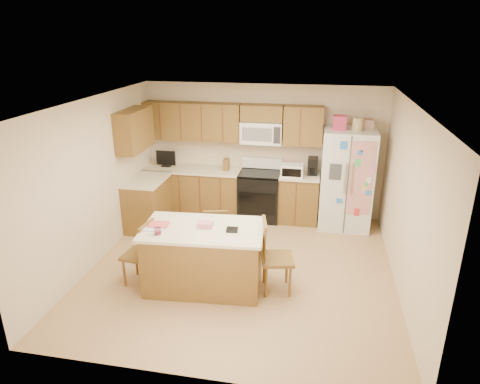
% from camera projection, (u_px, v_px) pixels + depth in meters
% --- Properties ---
extents(ground, '(4.50, 4.50, 0.00)m').
position_uv_depth(ground, '(241.00, 268.00, 6.52)').
color(ground, tan).
rests_on(ground, ground).
extents(room_shell, '(4.60, 4.60, 2.52)m').
position_uv_depth(room_shell, '(241.00, 179.00, 6.01)').
color(room_shell, beige).
rests_on(room_shell, ground).
extents(cabinetry, '(3.36, 1.56, 2.15)m').
position_uv_depth(cabinetry, '(207.00, 172.00, 8.01)').
color(cabinetry, brown).
rests_on(cabinetry, ground).
extents(stove, '(0.76, 0.65, 1.13)m').
position_uv_depth(stove, '(260.00, 195.00, 8.13)').
color(stove, black).
rests_on(stove, ground).
extents(refrigerator, '(0.90, 0.79, 2.04)m').
position_uv_depth(refrigerator, '(346.00, 178.00, 7.64)').
color(refrigerator, white).
rests_on(refrigerator, ground).
extents(island, '(1.71, 1.08, 0.99)m').
position_uv_depth(island, '(204.00, 257.00, 5.93)').
color(island, brown).
rests_on(island, ground).
extents(windsor_chair_left, '(0.43, 0.45, 0.95)m').
position_uv_depth(windsor_chair_left, '(140.00, 255.00, 6.00)').
color(windsor_chair_left, brown).
rests_on(windsor_chair_left, ground).
extents(windsor_chair_back, '(0.45, 0.44, 0.89)m').
position_uv_depth(windsor_chair_back, '(216.00, 235.00, 6.63)').
color(windsor_chair_back, brown).
rests_on(windsor_chair_back, ground).
extents(windsor_chair_right, '(0.51, 0.53, 1.05)m').
position_uv_depth(windsor_chair_right, '(275.00, 258.00, 5.81)').
color(windsor_chair_right, brown).
rests_on(windsor_chair_right, ground).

